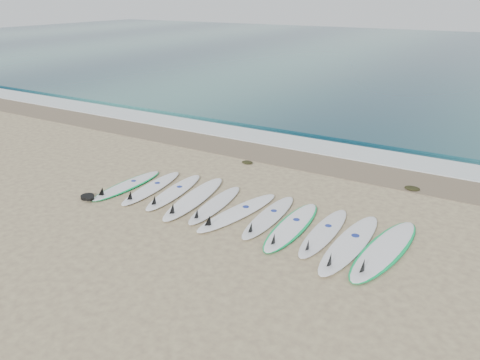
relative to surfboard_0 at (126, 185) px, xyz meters
The scene contains 19 objects.
ground 3.34m from the surfboard_0, ahead, with size 120.00×120.00×0.00m, color tan.
ocean 32.89m from the surfboard_0, 84.18° to the left, with size 120.00×55.00×0.03m, color #205258.
wet_sand_band 5.45m from the surfboard_0, 52.33° to the left, with size 120.00×1.80×0.01m, color #705F4A.
foam_band 6.62m from the surfboard_0, 59.76° to the left, with size 120.00×1.40×0.04m, color silver.
wave_crest 7.95m from the surfboard_0, 65.21° to the left, with size 120.00×1.00×0.10m, color #205258.
surfboard_0 is the anchor object (origin of this frame).
surfboard_1 0.70m from the surfboard_0, 13.56° to the left, with size 0.77×2.50×0.31m.
surfboard_2 1.36m from the surfboard_0, 10.65° to the left, with size 0.84×2.54×0.32m.
surfboard_3 2.02m from the surfboard_0, ahead, with size 0.94×2.87×0.36m.
surfboard_4 2.65m from the surfboard_0, ahead, with size 0.71×2.41×0.30m.
surfboard_5 3.31m from the surfboard_0, ahead, with size 1.00×2.69×0.34m.
surfboard_6 4.04m from the surfboard_0, ahead, with size 0.61×2.48×0.32m.
surfboard_7 4.66m from the surfboard_0, ahead, with size 0.71×2.60×0.33m.
surfboard_8 5.36m from the surfboard_0, ahead, with size 0.54×2.47×0.32m.
surfboard_9 5.98m from the surfboard_0, ahead, with size 0.71×2.88×0.37m.
surfboard_10 6.64m from the surfboard_0, ahead, with size 1.04×2.98×0.37m.
seaweed_near 3.65m from the surfboard_0, 60.57° to the left, with size 0.34×0.27×0.07m, color black.
seaweed_far 7.38m from the surfboard_0, 29.48° to the left, with size 0.39×0.30×0.08m, color black.
leash_coil 1.08m from the surfboard_0, 104.66° to the right, with size 0.46×0.36×0.11m.
Camera 1 is at (4.95, -8.33, 4.71)m, focal length 35.00 mm.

